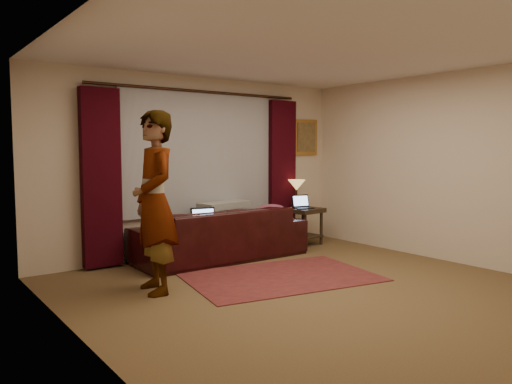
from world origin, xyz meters
The scene contains 19 objects.
floor centered at (0.00, 0.00, -0.01)m, with size 5.00×5.00×0.01m, color brown.
ceiling centered at (0.00, 0.00, 2.60)m, with size 5.00×5.00×0.02m, color silver.
wall_back centered at (0.00, 2.50, 1.30)m, with size 5.00×0.02×2.60m, color beige.
wall_left centered at (-2.50, 0.00, 1.30)m, with size 0.02×5.00×2.60m, color beige.
wall_right centered at (2.50, 0.00, 1.30)m, with size 0.02×5.00×2.60m, color beige.
sheer_curtain centered at (0.00, 2.44, 1.50)m, with size 2.50×0.05×1.80m, color #95949B.
drape_left centered at (-1.50, 2.39, 1.18)m, with size 0.50×0.14×2.30m, color black.
drape_right centered at (1.50, 2.39, 1.18)m, with size 0.50×0.14×2.30m, color black.
curtain_rod centered at (0.00, 2.39, 2.38)m, with size 0.04×0.04×3.40m, color black.
picture_frame centered at (2.10, 2.47, 1.75)m, with size 0.50×0.04×0.60m, color #C48D39.
sofa centered at (0.04, 1.96, 0.50)m, with size 2.46×1.06×0.99m, color black.
throw_blanket centered at (0.26, 2.20, 0.99)m, with size 0.82×0.33×0.10m, color gray.
clothing_pile centered at (0.86, 1.85, 0.61)m, with size 0.53×0.41×0.23m, color #7B3852.
laptop_sofa centered at (-0.28, 1.82, 0.62)m, with size 0.34×0.37×0.25m, color black, non-canonical shape.
area_rug centered at (0.08, 0.66, 0.01)m, with size 2.24×1.49×0.01m, color maroon.
end_table centered at (1.70, 2.05, 0.30)m, with size 0.52×0.52×0.60m, color black.
tiffany_lamp centered at (1.65, 2.18, 0.82)m, with size 0.28×0.28×0.45m, color #A68045, non-canonical shape.
laptop_table centered at (1.64, 2.01, 0.70)m, with size 0.30×0.32×0.21m, color black, non-canonical shape.
person centered at (-1.41, 0.99, 0.98)m, with size 0.58×0.58×1.97m, color gray.
Camera 1 is at (-3.70, -3.94, 1.56)m, focal length 35.00 mm.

